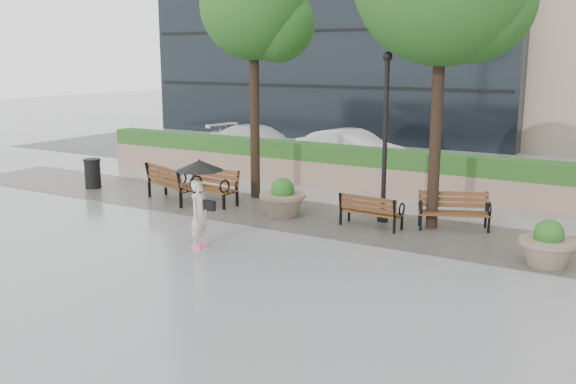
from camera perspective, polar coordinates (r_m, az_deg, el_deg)
The scene contains 16 objects.
ground at distance 13.84m, azimuth 0.38°, elevation -5.52°, with size 100.00×100.00×0.00m, color gray.
cobble_strip at distance 16.39m, azimuth 5.77°, elevation -2.77°, with size 28.00×3.20×0.01m, color #383330.
hedge_wall at distance 19.86m, azimuth 10.80°, elevation 1.62°, with size 24.00×0.80×1.35m.
asphalt_street at distance 23.71m, azimuth 14.15°, elevation 1.51°, with size 40.00×7.00×0.00m, color black.
bench_0 at distance 19.01m, azimuth -10.23°, elevation 0.11°, with size 2.10×1.39×1.06m.
bench_1 at distance 18.57m, azimuth -7.08°, elevation -0.12°, with size 1.97×1.02×1.01m.
bench_2 at distance 15.98m, azimuth 7.36°, elevation -2.31°, with size 1.58×0.70×0.83m.
bench_3 at distance 16.19m, azimuth 14.49°, elevation -2.32°, with size 1.80×1.29×0.91m.
planter_left at distance 16.99m, azimuth -0.49°, elevation -0.81°, with size 1.22×1.22×1.02m.
planter_right at distance 13.98m, azimuth 22.09°, elevation -4.64°, with size 1.15×1.15×0.96m.
trash_bin at distance 21.47m, azimuth -16.97°, elevation 1.50°, with size 0.54×0.54×0.90m, color black.
lamppost at distance 16.29m, azimuth 8.60°, elevation 3.83°, with size 0.28×0.28×4.28m.
tree_0 at distance 18.89m, azimuth -2.55°, elevation 15.75°, with size 3.21×3.07×7.10m.
car_left at distance 26.43m, azimuth -2.62°, elevation 4.42°, with size 1.92×4.73×1.37m, color silver.
car_right at distance 24.25m, azimuth 5.66°, elevation 3.78°, with size 1.54×4.41×1.45m, color silver.
pedestrian at distance 14.17m, azimuth -7.87°, elevation -0.26°, with size 1.06×1.06×1.95m.
Camera 1 is at (6.76, -11.34, 4.17)m, focal length 40.00 mm.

